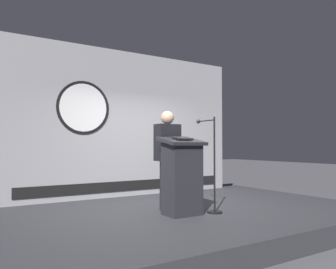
% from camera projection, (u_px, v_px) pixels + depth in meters
% --- Properties ---
extents(ground_plane, '(40.00, 40.00, 0.00)m').
position_uv_depth(ground_plane, '(178.00, 228.00, 5.51)').
color(ground_plane, '#4C4C51').
extents(stage_platform, '(6.40, 4.00, 0.30)m').
position_uv_depth(stage_platform, '(178.00, 219.00, 5.52)').
color(stage_platform, '#333338').
rests_on(stage_platform, ground).
extents(banner_display, '(5.08, 0.12, 3.04)m').
position_uv_depth(banner_display, '(129.00, 124.00, 7.12)').
color(banner_display, '#9E9EA3').
rests_on(banner_display, stage_platform).
extents(podium, '(0.64, 0.50, 1.20)m').
position_uv_depth(podium, '(182.00, 176.00, 5.15)').
color(podium, '#26262B').
rests_on(podium, stage_platform).
extents(speaker_person, '(0.40, 0.26, 1.63)m').
position_uv_depth(speaker_person, '(167.00, 159.00, 5.58)').
color(speaker_person, black).
rests_on(speaker_person, stage_platform).
extents(microphone_stand, '(0.24, 0.57, 1.52)m').
position_uv_depth(microphone_stand, '(212.00, 178.00, 5.35)').
color(microphone_stand, black).
rests_on(microphone_stand, stage_platform).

